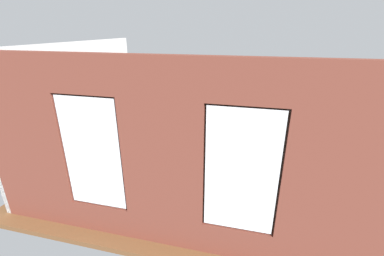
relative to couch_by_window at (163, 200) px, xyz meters
The scene contains 20 objects.
ground_plane 2.23m from the couch_by_window, 97.48° to the right, with size 7.23×6.41×0.10m, color brown.
brick_wall_with_windows 1.40m from the couch_by_window, 113.77° to the left, with size 6.63×0.30×3.12m.
white_wall_right 3.78m from the couch_by_window, 33.54° to the right, with size 0.10×5.41×3.12m, color white.
couch_by_window is the anchor object (origin of this frame).
couch_left 3.66m from the couch_by_window, 142.34° to the right, with size 0.92×2.04×0.80m.
coffee_table 1.99m from the couch_by_window, 84.57° to the right, with size 1.40×0.73×0.46m.
cup_ceramic 1.88m from the couch_by_window, 87.45° to the right, with size 0.07×0.07×0.08m, color silver.
remote_black 2.11m from the couch_by_window, 80.06° to the right, with size 0.05×0.17×0.02m, color black.
remote_gray 1.99m from the couch_by_window, 84.57° to the right, with size 0.05×0.17×0.02m, color #59595B.
media_console 3.43m from the couch_by_window, 38.58° to the right, with size 1.05×0.42×0.58m, color black.
tv_flatscreen 3.49m from the couch_by_window, 38.62° to the right, with size 1.11×0.20×0.77m.
papasan_chair 4.18m from the couch_by_window, 96.16° to the right, with size 1.16×1.16×0.72m.
potted_plant_near_tv 2.45m from the couch_by_window, 28.45° to the right, with size 0.87×1.11×1.53m.
potted_plant_corner_far_left 3.06m from the couch_by_window, behind, with size 0.46×0.46×0.82m.
potted_plant_corner_near_left 5.35m from the couch_by_window, 124.86° to the right, with size 0.53×0.53×0.98m.
potted_plant_beside_window_right 2.44m from the couch_by_window, ahead, with size 0.90×0.91×1.16m.
potted_plant_foreground_right 4.95m from the couch_by_window, 61.21° to the right, with size 0.66×0.66×0.92m.
potted_plant_by_left_couch 4.46m from the couch_by_window, 124.08° to the right, with size 0.26×0.26×0.55m.
potted_plant_mid_room_small 3.15m from the couch_by_window, 106.30° to the right, with size 0.28×0.28×0.54m.
potted_plant_between_couches 1.37m from the couch_by_window, behind, with size 0.88×0.89×1.15m.
Camera 1 is at (-1.26, 6.04, 3.43)m, focal length 24.00 mm.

